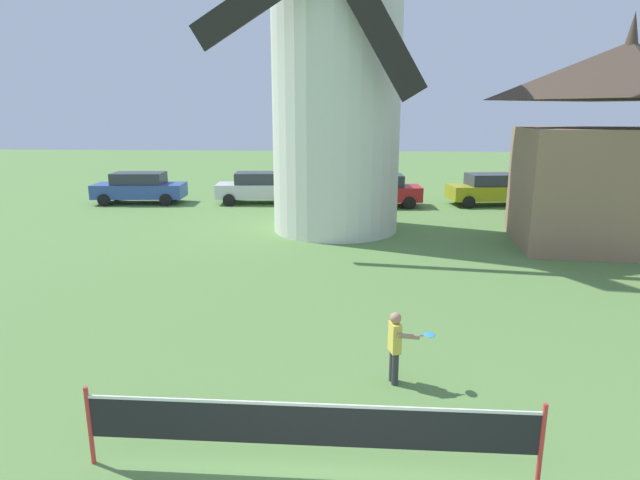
{
  "coord_description": "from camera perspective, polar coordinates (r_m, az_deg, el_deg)",
  "views": [
    {
      "loc": [
        0.2,
        -4.02,
        4.48
      ],
      "look_at": [
        -0.33,
        3.76,
        2.59
      ],
      "focal_mm": 29.39,
      "sensor_mm": 36.0,
      "label": 1
    }
  ],
  "objects": [
    {
      "name": "parked_car_red",
      "position": [
        25.98,
        6.45,
        5.45
      ],
      "size": [
        4.15,
        2.09,
        1.56
      ],
      "color": "red",
      "rests_on": "ground_plane"
    },
    {
      "name": "parked_car_silver",
      "position": [
        26.92,
        -6.49,
        5.74
      ],
      "size": [
        4.54,
        2.21,
        1.56
      ],
      "color": "silver",
      "rests_on": "ground_plane"
    },
    {
      "name": "parked_car_blue",
      "position": [
        28.2,
        -19.05,
        5.44
      ],
      "size": [
        4.6,
        2.18,
        1.56
      ],
      "color": "#334C99",
      "rests_on": "ground_plane"
    },
    {
      "name": "player_far",
      "position": [
        9.04,
        8.28,
        -11.08
      ],
      "size": [
        0.79,
        0.42,
        1.27
      ],
      "color": "#333338",
      "rests_on": "ground_plane"
    },
    {
      "name": "chapel",
      "position": [
        20.21,
        29.65,
        8.49
      ],
      "size": [
        6.74,
        5.24,
        7.6
      ],
      "color": "#937056",
      "rests_on": "ground_plane"
    },
    {
      "name": "windmill",
      "position": [
        20.31,
        1.82,
        19.68
      ],
      "size": [
        9.17,
        5.53,
        13.98
      ],
      "color": "silver",
      "rests_on": "ground_plane"
    },
    {
      "name": "parked_car_mustard",
      "position": [
        27.47,
        18.13,
        5.31
      ],
      "size": [
        4.36,
        2.36,
        1.56
      ],
      "color": "#999919",
      "rests_on": "ground_plane"
    },
    {
      "name": "tennis_net",
      "position": [
        6.94,
        -1.2,
        -19.5
      ],
      "size": [
        5.76,
        0.06,
        1.1
      ],
      "color": "red",
      "rests_on": "ground_plane"
    }
  ]
}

